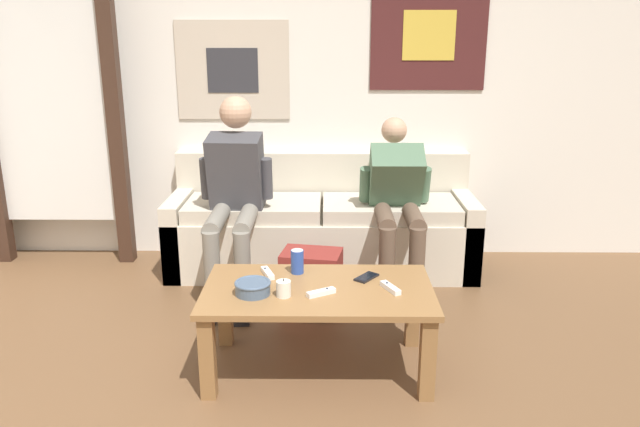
# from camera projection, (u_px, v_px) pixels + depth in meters

# --- Properties ---
(wall_back) EXTENTS (10.00, 0.07, 2.55)m
(wall_back) POSITION_uv_depth(u_px,v_px,m) (283.00, 82.00, 4.44)
(wall_back) COLOR white
(wall_back) RESTS_ON ground_plane
(door_frame) EXTENTS (1.00, 0.10, 2.15)m
(door_frame) POSITION_uv_depth(u_px,v_px,m) (48.00, 96.00, 4.27)
(door_frame) COLOR #382319
(door_frame) RESTS_ON ground_plane
(couch) EXTENTS (2.11, 0.68, 0.79)m
(couch) POSITION_uv_depth(u_px,v_px,m) (322.00, 229.00, 4.39)
(couch) COLOR beige
(couch) RESTS_ON ground_plane
(coffee_table) EXTENTS (1.11, 0.62, 0.44)m
(coffee_table) POSITION_uv_depth(u_px,v_px,m) (318.00, 302.00, 3.04)
(coffee_table) COLOR olive
(coffee_table) RESTS_ON ground_plane
(person_seated_adult) EXTENTS (0.47, 0.87, 1.23)m
(person_seated_adult) POSITION_uv_depth(u_px,v_px,m) (234.00, 189.00, 3.93)
(person_seated_adult) COLOR gray
(person_seated_adult) RESTS_ON ground_plane
(person_seated_teen) EXTENTS (0.47, 0.94, 1.07)m
(person_seated_teen) POSITION_uv_depth(u_px,v_px,m) (397.00, 198.00, 4.00)
(person_seated_teen) COLOR brown
(person_seated_teen) RESTS_ON ground_plane
(backpack) EXTENTS (0.38, 0.32, 0.38)m
(backpack) POSITION_uv_depth(u_px,v_px,m) (311.00, 283.00, 3.72)
(backpack) COLOR maroon
(backpack) RESTS_ON ground_plane
(ceramic_bowl) EXTENTS (0.17, 0.17, 0.06)m
(ceramic_bowl) POSITION_uv_depth(u_px,v_px,m) (253.00, 287.00, 2.94)
(ceramic_bowl) COLOR #475B75
(ceramic_bowl) RESTS_ON coffee_table
(pillar_candle) EXTENTS (0.07, 0.07, 0.09)m
(pillar_candle) POSITION_uv_depth(u_px,v_px,m) (284.00, 289.00, 2.91)
(pillar_candle) COLOR silver
(pillar_candle) RESTS_ON coffee_table
(drink_can_blue) EXTENTS (0.07, 0.07, 0.12)m
(drink_can_blue) POSITION_uv_depth(u_px,v_px,m) (297.00, 261.00, 3.18)
(drink_can_blue) COLOR #28479E
(drink_can_blue) RESTS_ON coffee_table
(game_controller_near_left) EXTENTS (0.09, 0.14, 0.03)m
(game_controller_near_left) POSITION_uv_depth(u_px,v_px,m) (390.00, 288.00, 2.99)
(game_controller_near_left) COLOR white
(game_controller_near_left) RESTS_ON coffee_table
(game_controller_near_right) EXTENTS (0.08, 0.15, 0.03)m
(game_controller_near_right) POSITION_uv_depth(u_px,v_px,m) (268.00, 273.00, 3.17)
(game_controller_near_right) COLOR white
(game_controller_near_right) RESTS_ON coffee_table
(game_controller_far_center) EXTENTS (0.14, 0.10, 0.03)m
(game_controller_far_center) POSITION_uv_depth(u_px,v_px,m) (321.00, 293.00, 2.93)
(game_controller_far_center) COLOR white
(game_controller_far_center) RESTS_ON coffee_table
(cell_phone) EXTENTS (0.14, 0.15, 0.01)m
(cell_phone) POSITION_uv_depth(u_px,v_px,m) (366.00, 277.00, 3.13)
(cell_phone) COLOR black
(cell_phone) RESTS_ON coffee_table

